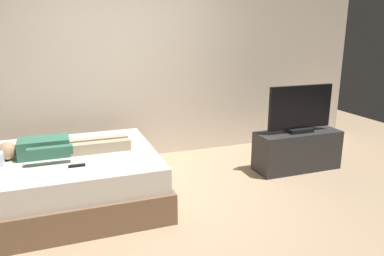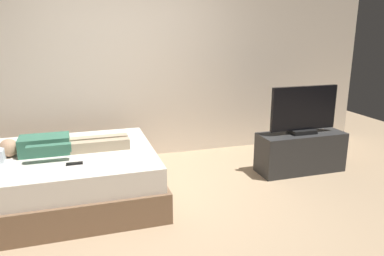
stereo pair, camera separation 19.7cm
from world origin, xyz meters
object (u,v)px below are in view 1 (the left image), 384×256
(remote, at_px, (77,166))
(tv, at_px, (300,110))
(bed, at_px, (58,181))
(person, at_px, (58,147))
(tv_stand, at_px, (297,150))

(remote, bearing_deg, tv, 8.66)
(bed, height_order, remote, remote)
(bed, relative_size, remote, 13.53)
(person, relative_size, tv, 1.43)
(tv_stand, bearing_deg, remote, -171.34)
(remote, bearing_deg, bed, 115.00)
(remote, bearing_deg, person, 110.47)
(bed, distance_m, tv_stand, 2.89)
(bed, bearing_deg, tv, 0.54)
(bed, xyz_separation_m, tv_stand, (2.89, 0.03, -0.01))
(tv, bearing_deg, remote, -171.34)
(remote, bearing_deg, tv_stand, 8.66)
(remote, relative_size, tv_stand, 0.14)
(remote, distance_m, tv, 2.76)
(bed, bearing_deg, person, 33.00)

